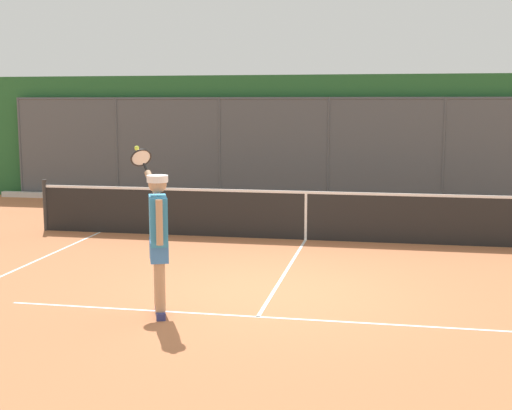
% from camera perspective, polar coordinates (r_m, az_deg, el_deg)
% --- Properties ---
extents(ground_plane, '(60.00, 60.00, 0.00)m').
position_cam_1_polar(ground_plane, '(9.94, 1.41, -7.14)').
color(ground_plane, '#B76B42').
extents(court_line_markings, '(8.60, 9.21, 0.01)m').
position_cam_1_polar(court_line_markings, '(8.49, -0.31, -9.86)').
color(court_line_markings, white).
rests_on(court_line_markings, ground).
extents(fence_backdrop, '(20.47, 1.37, 3.38)m').
position_cam_1_polar(fence_backdrop, '(18.90, 6.11, 5.35)').
color(fence_backdrop, '#474C51').
rests_on(fence_backdrop, ground).
extents(tennis_net, '(11.05, 0.09, 1.07)m').
position_cam_1_polar(tennis_net, '(13.59, 4.10, -0.81)').
color(tennis_net, '#2D2D2D').
rests_on(tennis_net, ground).
extents(tennis_player, '(0.85, 1.28, 2.08)m').
position_cam_1_polar(tennis_player, '(8.76, -8.01, -2.21)').
color(tennis_player, navy).
rests_on(tennis_player, ground).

